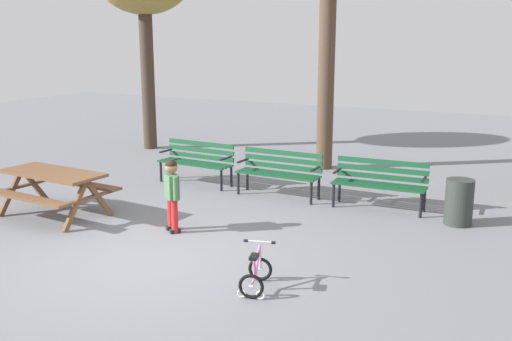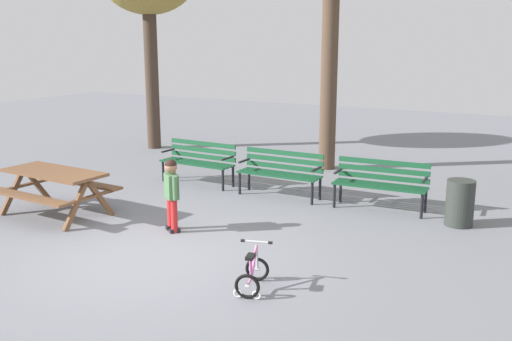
{
  "view_description": "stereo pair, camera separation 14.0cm",
  "coord_description": "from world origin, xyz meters",
  "px_view_note": "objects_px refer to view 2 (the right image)",
  "views": [
    {
      "loc": [
        4.7,
        -5.9,
        2.93
      ],
      "look_at": [
        0.56,
        2.13,
        0.85
      ],
      "focal_mm": 40.75,
      "sensor_mm": 36.0,
      "label": 1
    },
    {
      "loc": [
        4.82,
        -5.83,
        2.93
      ],
      "look_at": [
        0.56,
        2.13,
        0.85
      ],
      "focal_mm": 40.75,
      "sensor_mm": 36.0,
      "label": 2
    }
  ],
  "objects_px": {
    "park_bench_left": "(281,170)",
    "kids_bicycle": "(252,274)",
    "park_bench_right": "(381,181)",
    "park_bench_far_left": "(199,159)",
    "picnic_table": "(55,181)",
    "trash_bin": "(460,203)",
    "child_standing": "(172,189)"
  },
  "relations": [
    {
      "from": "picnic_table",
      "to": "child_standing",
      "type": "relative_size",
      "value": 1.66
    },
    {
      "from": "trash_bin",
      "to": "picnic_table",
      "type": "bearing_deg",
      "value": -156.49
    },
    {
      "from": "park_bench_far_left",
      "to": "kids_bicycle",
      "type": "height_order",
      "value": "park_bench_far_left"
    },
    {
      "from": "picnic_table",
      "to": "park_bench_far_left",
      "type": "bearing_deg",
      "value": 73.07
    },
    {
      "from": "park_bench_far_left",
      "to": "park_bench_right",
      "type": "relative_size",
      "value": 1.0
    },
    {
      "from": "picnic_table",
      "to": "park_bench_far_left",
      "type": "relative_size",
      "value": 1.16
    },
    {
      "from": "trash_bin",
      "to": "park_bench_left",
      "type": "bearing_deg",
      "value": 175.93
    },
    {
      "from": "park_bench_far_left",
      "to": "child_standing",
      "type": "relative_size",
      "value": 1.43
    },
    {
      "from": "picnic_table",
      "to": "child_standing",
      "type": "bearing_deg",
      "value": 6.72
    },
    {
      "from": "trash_bin",
      "to": "park_bench_right",
      "type": "bearing_deg",
      "value": 168.26
    },
    {
      "from": "park_bench_left",
      "to": "park_bench_right",
      "type": "height_order",
      "value": "same"
    },
    {
      "from": "park_bench_far_left",
      "to": "kids_bicycle",
      "type": "xyz_separation_m",
      "value": [
        3.41,
        -4.01,
        -0.31
      ]
    },
    {
      "from": "picnic_table",
      "to": "park_bench_far_left",
      "type": "xyz_separation_m",
      "value": [
        0.9,
        2.97,
        -0.08
      ]
    },
    {
      "from": "park_bench_far_left",
      "to": "park_bench_left",
      "type": "distance_m",
      "value": 1.9
    },
    {
      "from": "picnic_table",
      "to": "kids_bicycle",
      "type": "height_order",
      "value": "picnic_table"
    },
    {
      "from": "picnic_table",
      "to": "trash_bin",
      "type": "xyz_separation_m",
      "value": [
        6.06,
        2.63,
        -0.22
      ]
    },
    {
      "from": "trash_bin",
      "to": "child_standing",
      "type": "bearing_deg",
      "value": -148.36
    },
    {
      "from": "picnic_table",
      "to": "park_bench_left",
      "type": "distance_m",
      "value": 4.01
    },
    {
      "from": "park_bench_right",
      "to": "child_standing",
      "type": "bearing_deg",
      "value": -133.14
    },
    {
      "from": "park_bench_right",
      "to": "child_standing",
      "type": "relative_size",
      "value": 1.43
    },
    {
      "from": "child_standing",
      "to": "trash_bin",
      "type": "distance_m",
      "value": 4.54
    },
    {
      "from": "park_bench_left",
      "to": "trash_bin",
      "type": "distance_m",
      "value": 3.27
    },
    {
      "from": "park_bench_left",
      "to": "child_standing",
      "type": "xyz_separation_m",
      "value": [
        -0.6,
        -2.61,
        0.16
      ]
    },
    {
      "from": "picnic_table",
      "to": "trash_bin",
      "type": "height_order",
      "value": "picnic_table"
    },
    {
      "from": "park_bench_right",
      "to": "picnic_table",
      "type": "bearing_deg",
      "value": -148.14
    },
    {
      "from": "park_bench_right",
      "to": "park_bench_far_left",
      "type": "bearing_deg",
      "value": 179.21
    },
    {
      "from": "picnic_table",
      "to": "park_bench_left",
      "type": "bearing_deg",
      "value": 45.67
    },
    {
      "from": "park_bench_left",
      "to": "kids_bicycle",
      "type": "bearing_deg",
      "value": -68.84
    },
    {
      "from": "picnic_table",
      "to": "park_bench_left",
      "type": "relative_size",
      "value": 1.17
    },
    {
      "from": "child_standing",
      "to": "park_bench_right",
      "type": "bearing_deg",
      "value": 46.86
    },
    {
      "from": "kids_bicycle",
      "to": "park_bench_right",
      "type": "bearing_deg",
      "value": 84.52
    },
    {
      "from": "park_bench_left",
      "to": "picnic_table",
      "type": "bearing_deg",
      "value": -134.33
    }
  ]
}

